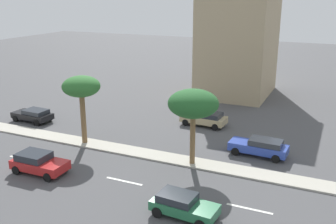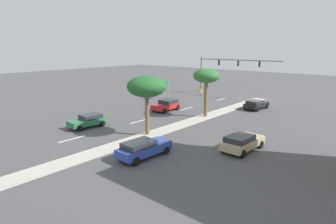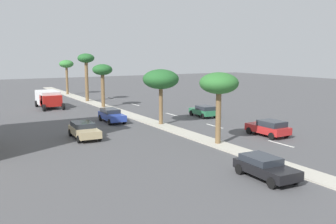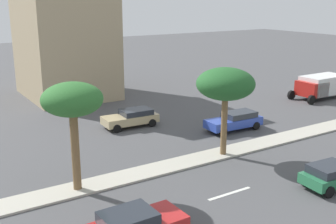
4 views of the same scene
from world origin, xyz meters
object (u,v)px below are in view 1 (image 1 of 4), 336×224
Objects in this scene: commercial_building at (238,43)px; palm_tree_rear at (193,104)px; palm_tree_leading at (81,88)px; sedan_tan_outboard at (205,118)px; sedan_blue_mid at (260,147)px; sedan_red_trailing at (38,162)px; sedan_green_far at (183,205)px; sedan_black_left at (33,115)px.

commercial_building is 22.53m from palm_tree_rear.
sedan_tan_outboard is at bearing 138.12° from palm_tree_leading.
sedan_red_trailing is (9.57, -13.81, 0.02)m from sedan_blue_mid.
sedan_tan_outboard is (-8.70, 7.80, -4.16)m from palm_tree_leading.
sedan_red_trailing is at bearing -13.91° from commercial_building.
sedan_green_far is (10.61, -2.25, -0.03)m from sedan_blue_mid.
sedan_green_far is at bearing -11.96° from sedan_blue_mid.
sedan_tan_outboard reaches higher than sedan_black_left.
palm_tree_leading is (22.16, -7.31, -1.54)m from commercial_building.
sedan_green_far is (7.01, 11.91, -4.18)m from palm_tree_leading.
palm_tree_rear is 9.93m from sedan_tan_outboard.
palm_tree_rear is at bearing -163.53° from sedan_green_far.
commercial_building is 25.48m from sedan_black_left.
palm_tree_rear is 1.43× the size of sedan_green_far.
commercial_building is 20.58m from sedan_blue_mid.
sedan_green_far is at bearing 84.87° from sedan_red_trailing.
palm_tree_leading is 1.44× the size of sedan_red_trailing.
sedan_green_far is (15.72, 4.10, -0.02)m from sedan_tan_outboard.
palm_tree_leading is 9.66m from sedan_black_left.
sedan_black_left is at bearing -69.78° from sedan_tan_outboard.
sedan_tan_outboard is at bearing -128.80° from sedan_blue_mid.
palm_tree_leading is 1.31× the size of sedan_tan_outboard.
palm_tree_rear is at bearing 13.19° from sedan_tan_outboard.
palm_tree_rear reaches higher than sedan_tan_outboard.
sedan_blue_mid is (18.56, 6.85, -5.68)m from commercial_building.
commercial_building is 29.53m from sedan_red_trailing.
sedan_blue_mid is 1.10× the size of sedan_black_left.
palm_tree_leading reaches higher than sedan_red_trailing.
commercial_building reaches higher than sedan_green_far.
sedan_black_left is at bearing -108.76° from palm_tree_leading.
palm_tree_leading is 1.02× the size of palm_tree_rear.
commercial_building is 2.91× the size of sedan_tan_outboard.
palm_tree_rear is 1.23× the size of sedan_blue_mid.
palm_tree_leading is 1.46× the size of sedan_green_far.
sedan_black_left is (-2.80, -8.23, -4.20)m from palm_tree_leading.
sedan_green_far is at bearing 16.47° from palm_tree_rear.
commercial_building is at bearing 166.09° from sedan_red_trailing.
palm_tree_rear is 6.93m from sedan_blue_mid.
palm_tree_leading is 14.44m from sedan_green_far.
sedan_black_left is (-9.81, -20.14, -0.02)m from sedan_green_far.
sedan_black_left is (0.80, -22.39, -0.05)m from sedan_blue_mid.
palm_tree_rear is at bearing 80.72° from sedan_black_left.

